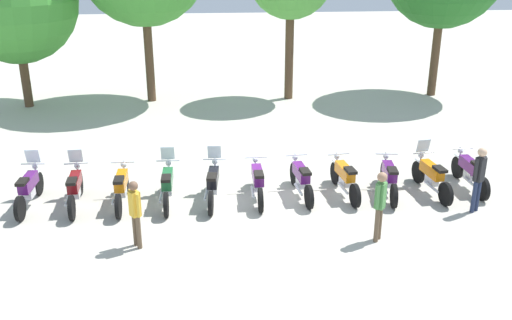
% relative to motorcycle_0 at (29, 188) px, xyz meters
% --- Properties ---
extents(ground_plane, '(80.00, 80.00, 0.00)m').
position_rel_motorcycle_0_xyz_m(ground_plane, '(5.96, 0.03, -0.52)').
color(ground_plane, '#BCB7A8').
extents(motorcycle_0, '(0.62, 2.19, 1.37)m').
position_rel_motorcycle_0_xyz_m(motorcycle_0, '(0.00, 0.00, 0.00)').
color(motorcycle_0, black).
rests_on(motorcycle_0, ground_plane).
extents(motorcycle_1, '(0.62, 2.19, 1.37)m').
position_rel_motorcycle_0_xyz_m(motorcycle_1, '(1.19, -0.06, 0.00)').
color(motorcycle_1, black).
rests_on(motorcycle_1, ground_plane).
extents(motorcycle_2, '(0.62, 2.19, 0.99)m').
position_rel_motorcycle_0_xyz_m(motorcycle_2, '(2.38, -0.09, -0.01)').
color(motorcycle_2, black).
rests_on(motorcycle_2, ground_plane).
extents(motorcycle_3, '(0.62, 2.19, 1.37)m').
position_rel_motorcycle_0_xyz_m(motorcycle_3, '(3.57, -0.06, 0.00)').
color(motorcycle_3, black).
rests_on(motorcycle_3, ground_plane).
extents(motorcycle_4, '(0.62, 2.19, 1.37)m').
position_rel_motorcycle_0_xyz_m(motorcycle_4, '(4.77, -0.06, 0.00)').
color(motorcycle_4, black).
rests_on(motorcycle_4, ground_plane).
extents(motorcycle_5, '(0.62, 2.19, 0.99)m').
position_rel_motorcycle_0_xyz_m(motorcycle_5, '(5.96, -0.01, -0.01)').
color(motorcycle_5, black).
rests_on(motorcycle_5, ground_plane).
extents(motorcycle_6, '(0.62, 2.19, 0.99)m').
position_rel_motorcycle_0_xyz_m(motorcycle_6, '(7.15, 0.08, -0.01)').
color(motorcycle_6, black).
rests_on(motorcycle_6, ground_plane).
extents(motorcycle_7, '(0.62, 2.19, 0.99)m').
position_rel_motorcycle_0_xyz_m(motorcycle_7, '(8.34, 0.05, -0.01)').
color(motorcycle_7, black).
rests_on(motorcycle_7, ground_plane).
extents(motorcycle_8, '(0.65, 2.19, 0.99)m').
position_rel_motorcycle_0_xyz_m(motorcycle_8, '(9.54, -0.04, -0.01)').
color(motorcycle_8, black).
rests_on(motorcycle_8, ground_plane).
extents(motorcycle_9, '(0.62, 2.19, 1.37)m').
position_rel_motorcycle_0_xyz_m(motorcycle_9, '(10.72, -0.03, 0.00)').
color(motorcycle_9, black).
rests_on(motorcycle_9, ground_plane).
extents(motorcycle_10, '(0.62, 2.19, 0.99)m').
position_rel_motorcycle_0_xyz_m(motorcycle_10, '(11.91, 0.20, -0.01)').
color(motorcycle_10, black).
rests_on(motorcycle_10, ground_plane).
extents(person_0, '(0.30, 0.37, 1.62)m').
position_rel_motorcycle_0_xyz_m(person_0, '(3.02, -2.37, 0.42)').
color(person_0, brown).
rests_on(person_0, ground_plane).
extents(person_1, '(0.38, 0.32, 1.74)m').
position_rel_motorcycle_0_xyz_m(person_1, '(11.44, -1.25, 0.51)').
color(person_1, '#232D4C').
rests_on(person_1, ground_plane).
extents(person_2, '(0.31, 0.37, 1.71)m').
position_rel_motorcycle_0_xyz_m(person_2, '(8.54, -2.52, 0.48)').
color(person_2, brown).
rests_on(person_2, ground_plane).
extents(tree_0, '(4.89, 4.89, 6.70)m').
position_rel_motorcycle_0_xyz_m(tree_0, '(-2.74, 9.75, 3.73)').
color(tree_0, brown).
rests_on(tree_0, ground_plane).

